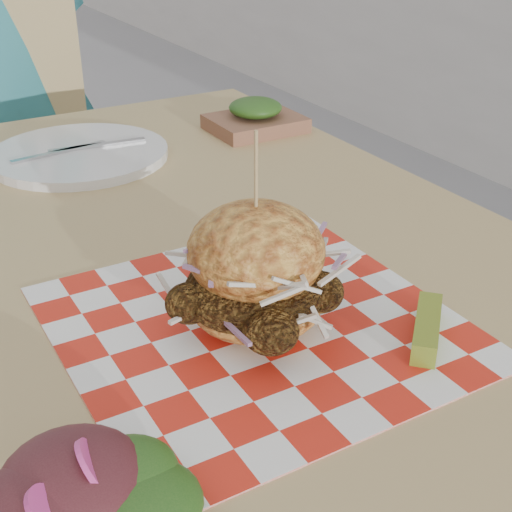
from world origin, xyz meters
The scene contains 7 objects.
patio_table centered at (0.01, -0.26, 0.67)m, with size 0.80×1.20×0.75m.
patio_chair centered at (0.03, 0.68, 0.55)m, with size 0.50×0.51×0.95m.
paper_liner centered at (0.02, -0.44, 0.75)m, with size 0.36×0.36×0.00m, color red.
sandwich centered at (0.02, -0.44, 0.81)m, with size 0.17×0.17×0.19m.
pickle_spear centered at (0.14, -0.54, 0.76)m, with size 0.10×0.02×0.02m, color olive.
place_setting centered at (0.01, 0.10, 0.76)m, with size 0.27×0.27×0.02m.
kraft_tray centered at (0.32, 0.08, 0.77)m, with size 0.15×0.12×0.06m.
Camera 1 is at (-0.27, -0.94, 1.13)m, focal length 50.00 mm.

